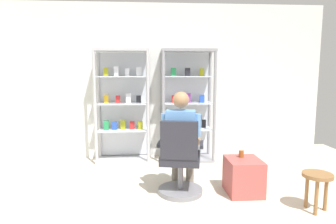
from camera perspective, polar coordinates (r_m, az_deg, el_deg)
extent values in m
cube|color=silver|center=(5.25, -2.58, 5.87)|extent=(6.00, 0.10, 2.70)
cylinder|color=#B7B7BC|center=(4.85, -13.99, 0.75)|extent=(0.05, 0.05, 1.90)
cylinder|color=#B7B7BC|center=(4.78, -3.90, 0.86)|extent=(0.05, 0.05, 1.90)
cylinder|color=#B7B7BC|center=(5.24, -13.24, 1.29)|extent=(0.05, 0.05, 1.90)
cylinder|color=#B7B7BC|center=(5.18, -3.91, 1.39)|extent=(0.05, 0.05, 1.90)
cube|color=#B7B7BC|center=(4.97, -9.01, 11.79)|extent=(0.90, 0.45, 0.04)
cube|color=#B7B7BC|center=(5.18, -8.57, -9.17)|extent=(0.90, 0.45, 0.04)
cube|color=silver|center=(5.21, -8.59, 1.36)|extent=(0.84, 0.02, 1.80)
cube|color=silver|center=(5.06, -8.69, -3.42)|extent=(0.82, 0.39, 0.02)
cube|color=#268C4C|center=(5.04, -11.92, -2.53)|extent=(0.09, 0.05, 0.16)
cube|color=#264CB2|center=(5.03, -10.38, -2.65)|extent=(0.08, 0.03, 0.13)
cube|color=#999919|center=(5.06, -8.77, -2.46)|extent=(0.09, 0.04, 0.15)
cube|color=red|center=(5.04, -6.99, -2.54)|extent=(0.08, 0.05, 0.14)
cube|color=#999919|center=(5.02, -5.39, -2.55)|extent=(0.08, 0.05, 0.14)
cube|color=silver|center=(4.99, -8.80, 1.66)|extent=(0.82, 0.39, 0.02)
cube|color=gold|center=(5.06, -11.92, 2.54)|extent=(0.07, 0.04, 0.14)
cube|color=red|center=(5.02, -9.72, 2.48)|extent=(0.08, 0.06, 0.13)
cube|color=silver|center=(4.98, -7.72, 2.66)|extent=(0.08, 0.05, 0.16)
cube|color=black|center=(5.00, -5.75, 2.52)|extent=(0.08, 0.05, 0.12)
cube|color=silver|center=(4.96, -8.91, 6.83)|extent=(0.82, 0.39, 0.02)
cube|color=#999919|center=(4.98, -11.99, 7.65)|extent=(0.07, 0.04, 0.14)
cube|color=silver|center=(4.96, -10.03, 7.81)|extent=(0.08, 0.05, 0.16)
cube|color=silver|center=(4.97, -7.94, 7.67)|extent=(0.07, 0.04, 0.13)
cube|color=silver|center=(4.96, -5.69, 7.84)|extent=(0.09, 0.04, 0.15)
cylinder|color=gray|center=(4.79, -0.91, 0.89)|extent=(0.05, 0.05, 1.90)
cylinder|color=gray|center=(4.91, 9.06, 0.96)|extent=(0.05, 0.05, 1.90)
cylinder|color=gray|center=(5.18, -1.15, 1.42)|extent=(0.05, 0.05, 1.90)
cylinder|color=gray|center=(5.29, 8.09, 1.47)|extent=(0.05, 0.05, 1.90)
cube|color=gray|center=(5.00, 3.91, 11.84)|extent=(0.90, 0.45, 0.04)
cube|color=gray|center=(5.21, 3.72, -9.01)|extent=(0.90, 0.45, 0.04)
cube|color=silver|center=(5.24, 3.50, 1.47)|extent=(0.84, 0.02, 1.80)
cube|color=silver|center=(5.08, 3.78, -3.28)|extent=(0.82, 0.39, 0.02)
cube|color=#268C4C|center=(5.00, 0.64, -2.55)|extent=(0.08, 0.05, 0.14)
cube|color=gold|center=(5.05, 2.25, -2.37)|extent=(0.08, 0.05, 0.15)
cube|color=#268C4C|center=(5.06, 3.76, -2.33)|extent=(0.08, 0.04, 0.16)
cube|color=silver|center=(5.08, 5.40, -2.33)|extent=(0.09, 0.05, 0.16)
cube|color=black|center=(5.17, 6.98, -2.26)|extent=(0.07, 0.04, 0.14)
cube|color=silver|center=(5.02, 3.82, 1.77)|extent=(0.82, 0.39, 0.02)
cube|color=red|center=(5.00, 1.12, 2.57)|extent=(0.07, 0.04, 0.13)
cube|color=purple|center=(5.01, 3.94, 2.77)|extent=(0.08, 0.05, 0.16)
cube|color=#264CB2|center=(5.03, 6.62, 2.59)|extent=(0.08, 0.05, 0.13)
cube|color=silver|center=(4.99, 3.87, 6.91)|extent=(0.82, 0.39, 0.02)
cube|color=#268C4C|center=(4.96, 1.07, 7.80)|extent=(0.09, 0.05, 0.14)
cube|color=black|center=(4.95, 3.83, 7.78)|extent=(0.09, 0.05, 0.13)
cube|color=#999919|center=(5.06, 6.60, 7.71)|extent=(0.08, 0.05, 0.13)
cylinder|color=slate|center=(3.85, 2.42, -15.06)|extent=(0.56, 0.56, 0.06)
cylinder|color=slate|center=(3.77, 2.44, -12.19)|extent=(0.07, 0.07, 0.41)
cube|color=#26262D|center=(3.70, 2.46, -8.92)|extent=(0.56, 0.56, 0.10)
cube|color=#26262D|center=(3.43, 2.20, -5.52)|extent=(0.45, 0.16, 0.45)
cube|color=#26262D|center=(3.64, 6.58, -6.30)|extent=(0.10, 0.30, 0.04)
cube|color=#26262D|center=(3.68, -1.58, -6.10)|extent=(0.10, 0.30, 0.04)
cylinder|color=slate|center=(3.86, 4.20, -6.69)|extent=(0.21, 0.42, 0.14)
cylinder|color=slate|center=(4.13, 4.31, -9.76)|extent=(0.11, 0.11, 0.56)
cylinder|color=slate|center=(3.88, 1.23, -6.62)|extent=(0.21, 0.42, 0.14)
cylinder|color=slate|center=(4.15, 1.51, -9.68)|extent=(0.11, 0.11, 0.56)
cube|color=#598CCC|center=(3.62, 2.49, -3.60)|extent=(0.40, 0.29, 0.50)
sphere|color=#99704C|center=(3.56, 2.53, 2.40)|extent=(0.20, 0.20, 0.20)
cylinder|color=#598CCC|center=(3.59, 5.68, -2.57)|extent=(0.09, 0.09, 0.28)
cylinder|color=#99704C|center=(3.82, 5.71, -5.34)|extent=(0.14, 0.31, 0.08)
cylinder|color=#598CCC|center=(3.63, -0.66, -2.44)|extent=(0.09, 0.09, 0.28)
cylinder|color=#99704C|center=(3.85, -0.29, -5.20)|extent=(0.14, 0.31, 0.08)
cube|color=#B24C47|center=(3.90, 14.46, -11.99)|extent=(0.42, 0.47, 0.44)
cylinder|color=brown|center=(3.89, 14.08, -7.90)|extent=(0.06, 0.06, 0.09)
cylinder|color=olive|center=(3.65, 27.09, -10.88)|extent=(0.32, 0.32, 0.04)
cylinder|color=olive|center=(3.77, 28.36, -13.80)|extent=(0.04, 0.04, 0.39)
cylinder|color=olive|center=(3.77, 25.38, -13.65)|extent=(0.04, 0.04, 0.39)
cylinder|color=olive|center=(3.61, 26.91, -14.66)|extent=(0.04, 0.04, 0.39)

